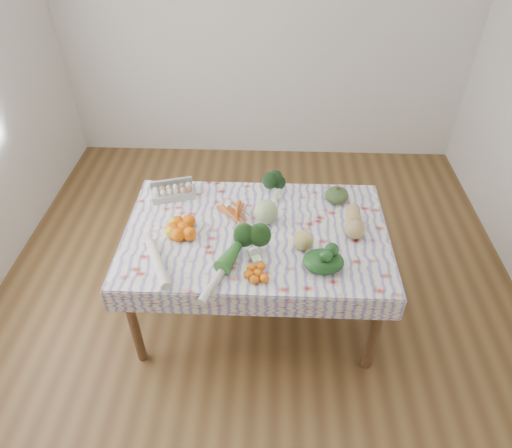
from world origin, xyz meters
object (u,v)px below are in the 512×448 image
at_px(egg_carton, 173,193).
at_px(butternut_squash, 354,221).
at_px(dining_table, 256,241).
at_px(kabocha_squash, 337,195).
at_px(grapefruit, 303,240).
at_px(cabbage, 266,212).

height_order(egg_carton, butternut_squash, butternut_squash).
height_order(dining_table, kabocha_squash, kabocha_squash).
height_order(kabocha_squash, grapefruit, grapefruit).
height_order(kabocha_squash, cabbage, cabbage).
xyz_separation_m(dining_table, egg_carton, (-0.58, 0.33, 0.12)).
bearing_deg(butternut_squash, kabocha_squash, 109.85).
bearing_deg(cabbage, butternut_squash, -4.96).
distance_m(dining_table, grapefruit, 0.35).
relative_size(dining_table, egg_carton, 5.50).
distance_m(egg_carton, grapefruit, 0.99).
height_order(egg_carton, kabocha_squash, kabocha_squash).
bearing_deg(dining_table, cabbage, 57.89).
xyz_separation_m(butternut_squash, grapefruit, (-0.33, -0.19, -0.00)).
distance_m(dining_table, kabocha_squash, 0.64).
height_order(dining_table, butternut_squash, butternut_squash).
bearing_deg(dining_table, egg_carton, 150.58).
xyz_separation_m(kabocha_squash, cabbage, (-0.47, -0.24, 0.03)).
bearing_deg(dining_table, grapefruit, -26.09).
xyz_separation_m(dining_table, cabbage, (0.06, 0.10, 0.16)).
bearing_deg(butternut_squash, grapefruit, -146.08).
bearing_deg(egg_carton, grapefruit, -45.21).
bearing_deg(kabocha_squash, dining_table, -148.02).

